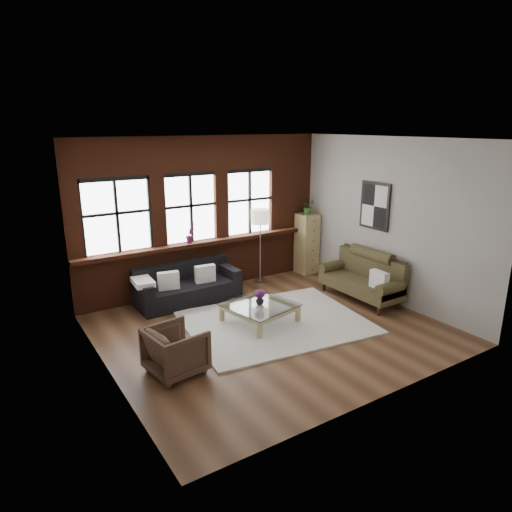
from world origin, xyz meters
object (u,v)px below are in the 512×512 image
vase (260,300)px  drawer_chest (307,243)px  dark_sofa (188,284)px  vintage_settee (361,277)px  coffee_table (260,313)px  armchair (176,350)px  floor_lamp (260,244)px

vase → drawer_chest: bearing=36.0°
dark_sofa → vase: bearing=-67.4°
vintage_settee → coffee_table: size_ratio=1.67×
dark_sofa → armchair: size_ratio=2.68×
armchair → coffee_table: armchair is taller
armchair → drawer_chest: drawer_chest is taller
vintage_settee → floor_lamp: size_ratio=1.00×
vintage_settee → vase: size_ratio=11.22×
vase → floor_lamp: size_ratio=0.09×
dark_sofa → floor_lamp: size_ratio=1.13×
coffee_table → vase: vase is taller
dark_sofa → armchair: bearing=-118.0°
vase → coffee_table: bearing=180.0°
vintage_settee → drawer_chest: size_ratio=1.28×
dark_sofa → drawer_chest: bearing=4.1°
vase → armchair: bearing=-157.8°
drawer_chest → floor_lamp: size_ratio=0.78×
coffee_table → vase: bearing=0.0°
vintage_settee → vase: (-2.31, 0.15, -0.05)m
dark_sofa → coffee_table: dark_sofa is taller
floor_lamp → dark_sofa: bearing=-174.4°
armchair → drawer_chest: bearing=-67.5°
drawer_chest → armchair: bearing=-149.5°
vase → floor_lamp: bearing=56.7°
dark_sofa → vase: (0.66, -1.60, 0.06)m
vintage_settee → floor_lamp: 2.28m
armchair → coffee_table: 2.09m
drawer_chest → floor_lamp: floor_lamp is taller
vintage_settee → armchair: bearing=-171.5°
coffee_table → drawer_chest: 3.14m
dark_sofa → drawer_chest: (3.17, 0.23, 0.34)m
armchair → drawer_chest: (4.43, 2.61, 0.36)m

